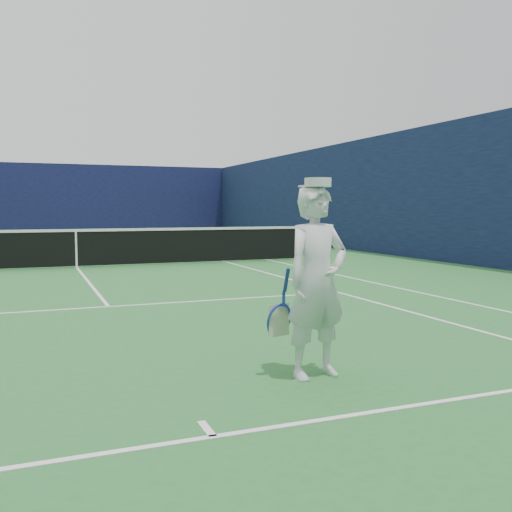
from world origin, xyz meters
The scene contains 5 objects.
ground centered at (0.00, 0.00, 0.00)m, with size 80.00×80.00×0.00m, color #296D30.
court_markings centered at (0.00, 0.00, 0.00)m, with size 11.03×23.83×0.01m.
windscreen_fence centered at (0.00, 0.00, 2.00)m, with size 20.12×36.12×4.00m.
tennis_net centered at (0.00, 0.00, 0.55)m, with size 12.88×0.09×1.07m.
tennis_player centered at (1.30, -10.89, 0.88)m, with size 0.81×0.52×1.81m.
Camera 1 is at (-1.11, -15.46, 1.54)m, focal length 40.00 mm.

